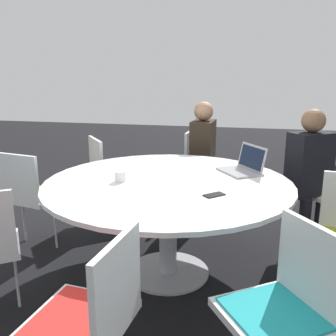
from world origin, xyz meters
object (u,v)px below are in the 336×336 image
(chair_3, at_px, (31,191))
(chair_5, at_px, (92,310))
(chair_0, at_px, (322,183))
(chair_6, at_px, (286,300))
(laptop, at_px, (244,166))
(person_1, at_px, (204,150))
(person_0, at_px, (310,168))
(coffee_cup, at_px, (120,176))
(chair_1, at_px, (201,161))
(cell_phone, at_px, (214,195))
(chair_2, at_px, (109,171))

(chair_3, height_order, chair_5, same)
(chair_0, distance_m, chair_6, 2.02)
(chair_5, bearing_deg, chair_6, -67.04)
(chair_6, height_order, laptop, laptop)
(chair_0, relative_size, chair_6, 1.00)
(chair_3, height_order, person_1, person_1)
(chair_0, relative_size, chair_3, 1.00)
(person_0, relative_size, person_1, 1.00)
(person_1, height_order, coffee_cup, person_1)
(chair_3, relative_size, person_1, 0.72)
(chair_1, distance_m, chair_6, 2.68)
(chair_0, distance_m, laptop, 0.95)
(person_0, distance_m, coffee_cup, 1.66)
(chair_6, relative_size, cell_phone, 5.87)
(chair_1, relative_size, person_1, 0.72)
(person_0, bearing_deg, chair_5, 25.19)
(chair_1, bearing_deg, chair_3, -39.12)
(chair_2, height_order, chair_3, same)
(chair_1, height_order, chair_6, same)
(chair_5, bearing_deg, chair_0, -24.69)
(laptop, bearing_deg, chair_1, 167.90)
(chair_3, relative_size, laptop, 2.11)
(chair_5, height_order, chair_6, same)
(person_1, bearing_deg, chair_1, -160.87)
(person_1, height_order, laptop, person_1)
(chair_5, bearing_deg, person_1, 2.10)
(person_0, bearing_deg, coffee_cup, -4.92)
(person_0, xyz_separation_m, person_1, (-0.58, -0.99, 0.00))
(chair_0, distance_m, chair_1, 1.35)
(chair_1, distance_m, person_1, 0.32)
(chair_5, relative_size, person_0, 0.72)
(person_0, distance_m, cell_phone, 1.24)
(chair_2, relative_size, chair_5, 1.00)
(chair_5, relative_size, laptop, 2.11)
(chair_6, distance_m, person_1, 2.43)
(chair_6, distance_m, person_0, 1.80)
(person_0, relative_size, coffee_cup, 14.34)
(chair_1, relative_size, chair_5, 1.00)
(chair_2, height_order, chair_6, same)
(chair_6, relative_size, person_1, 0.72)
(person_1, bearing_deg, chair_5, 0.23)
(chair_0, distance_m, chair_5, 2.58)
(cell_phone, bearing_deg, person_1, -171.02)
(chair_6, xyz_separation_m, person_0, (-1.76, 0.34, 0.19))
(chair_1, bearing_deg, chair_5, 1.90)
(chair_5, bearing_deg, laptop, -14.29)
(chair_3, relative_size, coffee_cup, 10.26)
(chair_0, bearing_deg, cell_phone, 18.89)
(chair_3, height_order, laptop, laptop)
(person_1, bearing_deg, chair_6, 19.68)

